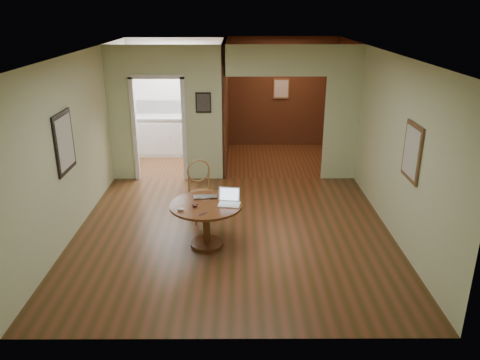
{
  "coord_description": "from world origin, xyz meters",
  "views": [
    {
      "loc": [
        0.08,
        -6.64,
        3.4
      ],
      "look_at": [
        0.11,
        -0.2,
        0.98
      ],
      "focal_mm": 35.0,
      "sensor_mm": 36.0,
      "label": 1
    }
  ],
  "objects_px": {
    "dining_table": "(206,215)",
    "closed_laptop": "(205,198)",
    "open_laptop": "(229,199)",
    "chair": "(201,187)"
  },
  "relations": [
    {
      "from": "chair",
      "to": "closed_laptop",
      "type": "height_order",
      "value": "chair"
    },
    {
      "from": "dining_table",
      "to": "closed_laptop",
      "type": "height_order",
      "value": "closed_laptop"
    },
    {
      "from": "chair",
      "to": "open_laptop",
      "type": "xyz_separation_m",
      "value": [
        0.49,
        -0.92,
        0.17
      ]
    },
    {
      "from": "dining_table",
      "to": "open_laptop",
      "type": "distance_m",
      "value": 0.41
    },
    {
      "from": "dining_table",
      "to": "open_laptop",
      "type": "height_order",
      "value": "open_laptop"
    },
    {
      "from": "dining_table",
      "to": "chair",
      "type": "relative_size",
      "value": 1.05
    },
    {
      "from": "dining_table",
      "to": "open_laptop",
      "type": "relative_size",
      "value": 3.14
    },
    {
      "from": "open_laptop",
      "to": "dining_table",
      "type": "bearing_deg",
      "value": -167.46
    },
    {
      "from": "closed_laptop",
      "to": "chair",
      "type": "bearing_deg",
      "value": 94.72
    },
    {
      "from": "chair",
      "to": "closed_laptop",
      "type": "distance_m",
      "value": 0.78
    }
  ]
}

